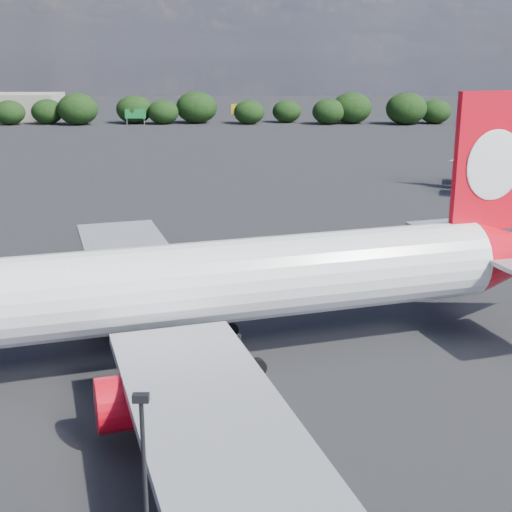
{
  "coord_description": "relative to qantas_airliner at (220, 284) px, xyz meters",
  "views": [
    {
      "loc": [
        15.76,
        -32.85,
        21.03
      ],
      "look_at": [
        16.0,
        12.0,
        8.0
      ],
      "focal_mm": 50.0,
      "sensor_mm": 36.0,
      "label": 1
    }
  ],
  "objects": [
    {
      "name": "ground",
      "position": [
        -13.54,
        46.5,
        -5.54
      ],
      "size": [
        500.0,
        500.0,
        0.0
      ],
      "primitive_type": "plane",
      "color": "black",
      "rests_on": "ground"
    },
    {
      "name": "qantas_airliner",
      "position": [
        0.0,
        0.0,
        0.0
      ],
      "size": [
        54.72,
        52.49,
        18.19
      ],
      "color": "white",
      "rests_on": "ground"
    },
    {
      "name": "apron_lamp_post",
      "position": [
        -1.45,
        -25.2,
        0.19
      ],
      "size": [
        0.55,
        0.3,
        10.18
      ],
      "color": "black",
      "rests_on": "ground"
    },
    {
      "name": "highway_sign",
      "position": [
        -31.54,
        162.5,
        -2.41
      ],
      "size": [
        6.0,
        0.3,
        4.5
      ],
      "color": "#166F30",
      "rests_on": "ground"
    },
    {
      "name": "billboard_yellow",
      "position": [
        -1.54,
        168.5,
        -1.67
      ],
      "size": [
        5.0,
        0.3,
        5.5
      ],
      "color": "yellow",
      "rests_on": "ground"
    },
    {
      "name": "horizon_treeline",
      "position": [
        -11.81,
        165.65,
        -1.46
      ],
      "size": [
        202.15,
        16.08,
        9.31
      ],
      "color": "black",
      "rests_on": "ground"
    }
  ]
}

